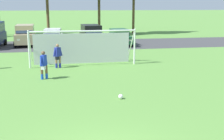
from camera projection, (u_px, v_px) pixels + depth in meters
ground_plane at (74, 61)px, 21.94m from camera, size 400.00×400.00×0.00m
parking_lot_strip at (70, 45)px, 30.88m from camera, size 52.00×8.40×0.01m
soccer_ball at (121, 97)px, 13.17m from camera, size 0.22×0.22×0.22m
soccer_goal at (83, 46)px, 20.72m from camera, size 7.45×2.05×2.57m
player_midfield_center at (44, 65)px, 16.53m from camera, size 0.43×0.68×1.64m
player_defender_far at (58, 56)px, 19.51m from camera, size 0.66×0.49×1.64m
parked_car_slot_left at (25, 35)px, 30.27m from camera, size 2.33×4.70×2.16m
parked_car_slot_center_left at (53, 37)px, 30.67m from camera, size 2.28×4.33×1.72m
parked_car_slot_center at (91, 35)px, 30.07m from camera, size 2.38×4.72×2.16m
parked_car_slot_center_right at (119, 37)px, 30.45m from camera, size 2.29×4.33×1.72m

